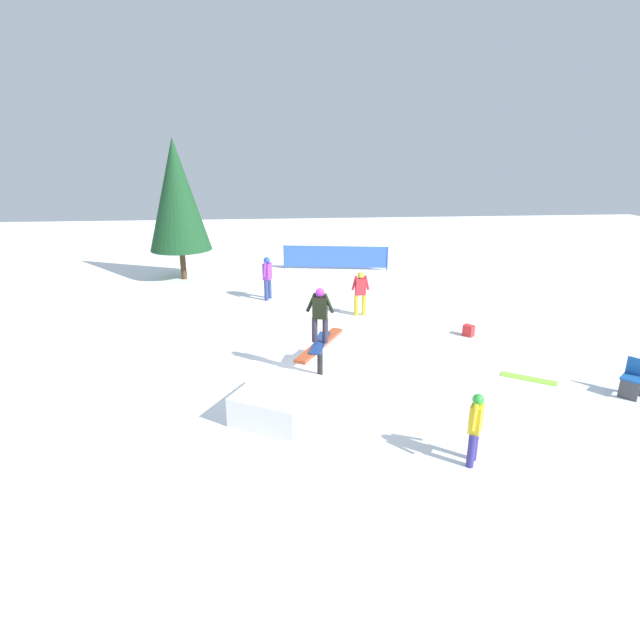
{
  "coord_description": "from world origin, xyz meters",
  "views": [
    {
      "loc": [
        -11.34,
        1.08,
        5.35
      ],
      "look_at": [
        0.0,
        0.0,
        1.45
      ],
      "focal_mm": 28.0,
      "sensor_mm": 36.0,
      "label": 1
    }
  ],
  "objects_px": {
    "main_rider_on_rail": "(320,317)",
    "loose_snowboard_lime": "(529,379)",
    "bystander_yellow": "(475,425)",
    "folding_chair": "(633,379)",
    "bystander_purple": "(267,276)",
    "rail_feature": "(320,348)",
    "pine_tree_near": "(177,195)",
    "bystander_red": "(360,291)",
    "backpack_on_snow": "(469,330)"
  },
  "relations": [
    {
      "from": "main_rider_on_rail",
      "to": "loose_snowboard_lime",
      "type": "distance_m",
      "value": 5.37
    },
    {
      "from": "bystander_yellow",
      "to": "folding_chair",
      "type": "distance_m",
      "value": 5.1
    },
    {
      "from": "bystander_yellow",
      "to": "folding_chair",
      "type": "bearing_deg",
      "value": 148.99
    },
    {
      "from": "bystander_purple",
      "to": "folding_chair",
      "type": "height_order",
      "value": "bystander_purple"
    },
    {
      "from": "bystander_yellow",
      "to": "loose_snowboard_lime",
      "type": "height_order",
      "value": "bystander_yellow"
    },
    {
      "from": "rail_feature",
      "to": "main_rider_on_rail",
      "type": "xyz_separation_m",
      "value": [
        0.0,
        0.0,
        0.82
      ]
    },
    {
      "from": "bystander_yellow",
      "to": "folding_chair",
      "type": "relative_size",
      "value": 1.56
    },
    {
      "from": "bystander_yellow",
      "to": "loose_snowboard_lime",
      "type": "bearing_deg",
      "value": 173.56
    },
    {
      "from": "loose_snowboard_lime",
      "to": "pine_tree_near",
      "type": "bearing_deg",
      "value": -14.61
    },
    {
      "from": "main_rider_on_rail",
      "to": "bystander_red",
      "type": "distance_m",
      "value": 5.02
    },
    {
      "from": "folding_chair",
      "to": "bystander_yellow",
      "type": "bearing_deg",
      "value": -104.5
    },
    {
      "from": "bystander_red",
      "to": "backpack_on_snow",
      "type": "xyz_separation_m",
      "value": [
        -2.3,
        -2.93,
        -0.68
      ]
    },
    {
      "from": "rail_feature",
      "to": "bystander_red",
      "type": "xyz_separation_m",
      "value": [
        4.63,
        -1.81,
        0.13
      ]
    },
    {
      "from": "backpack_on_snow",
      "to": "pine_tree_near",
      "type": "height_order",
      "value": "pine_tree_near"
    },
    {
      "from": "backpack_on_snow",
      "to": "pine_tree_near",
      "type": "distance_m",
      "value": 13.04
    },
    {
      "from": "bystander_yellow",
      "to": "loose_snowboard_lime",
      "type": "relative_size",
      "value": 1.06
    },
    {
      "from": "main_rider_on_rail",
      "to": "bystander_purple",
      "type": "height_order",
      "value": "main_rider_on_rail"
    },
    {
      "from": "bystander_purple",
      "to": "bystander_yellow",
      "type": "bearing_deg",
      "value": -136.93
    },
    {
      "from": "bystander_yellow",
      "to": "backpack_on_snow",
      "type": "height_order",
      "value": "bystander_yellow"
    },
    {
      "from": "rail_feature",
      "to": "folding_chair",
      "type": "bearing_deg",
      "value": -75.59
    },
    {
      "from": "main_rider_on_rail",
      "to": "loose_snowboard_lime",
      "type": "height_order",
      "value": "main_rider_on_rail"
    },
    {
      "from": "rail_feature",
      "to": "main_rider_on_rail",
      "type": "bearing_deg",
      "value": 0.0
    },
    {
      "from": "main_rider_on_rail",
      "to": "pine_tree_near",
      "type": "relative_size",
      "value": 0.26
    },
    {
      "from": "loose_snowboard_lime",
      "to": "backpack_on_snow",
      "type": "relative_size",
      "value": 3.8
    },
    {
      "from": "bystander_purple",
      "to": "bystander_yellow",
      "type": "height_order",
      "value": "bystander_purple"
    },
    {
      "from": "bystander_purple",
      "to": "folding_chair",
      "type": "xyz_separation_m",
      "value": [
        -8.63,
        -8.28,
        -0.49
      ]
    },
    {
      "from": "bystander_purple",
      "to": "backpack_on_snow",
      "type": "bearing_deg",
      "value": -102.39
    },
    {
      "from": "main_rider_on_rail",
      "to": "backpack_on_snow",
      "type": "bearing_deg",
      "value": -48.08
    },
    {
      "from": "bystander_red",
      "to": "pine_tree_near",
      "type": "height_order",
      "value": "pine_tree_near"
    },
    {
      "from": "loose_snowboard_lime",
      "to": "pine_tree_near",
      "type": "distance_m",
      "value": 15.38
    },
    {
      "from": "bystander_purple",
      "to": "pine_tree_near",
      "type": "bearing_deg",
      "value": 70.49
    },
    {
      "from": "bystander_red",
      "to": "rail_feature",
      "type": "bearing_deg",
      "value": -114.94
    },
    {
      "from": "bystander_purple",
      "to": "bystander_red",
      "type": "bearing_deg",
      "value": -100.92
    },
    {
      "from": "bystander_yellow",
      "to": "rail_feature",
      "type": "bearing_deg",
      "value": -115.23
    },
    {
      "from": "main_rider_on_rail",
      "to": "pine_tree_near",
      "type": "distance_m",
      "value": 11.65
    },
    {
      "from": "main_rider_on_rail",
      "to": "bystander_purple",
      "type": "distance_m",
      "value": 6.98
    },
    {
      "from": "pine_tree_near",
      "to": "loose_snowboard_lime",
      "type": "bearing_deg",
      "value": -137.73
    },
    {
      "from": "rail_feature",
      "to": "bystander_red",
      "type": "height_order",
      "value": "bystander_red"
    },
    {
      "from": "bystander_yellow",
      "to": "main_rider_on_rail",
      "type": "bearing_deg",
      "value": -115.23
    },
    {
      "from": "bystander_purple",
      "to": "folding_chair",
      "type": "bearing_deg",
      "value": -111.91
    },
    {
      "from": "bystander_red",
      "to": "folding_chair",
      "type": "distance_m",
      "value": 8.26
    },
    {
      "from": "bystander_yellow",
      "to": "bystander_red",
      "type": "bearing_deg",
      "value": -142.38
    },
    {
      "from": "rail_feature",
      "to": "bystander_purple",
      "type": "bearing_deg",
      "value": 39.78
    },
    {
      "from": "bystander_purple",
      "to": "pine_tree_near",
      "type": "xyz_separation_m",
      "value": [
        3.51,
        3.66,
        2.65
      ]
    },
    {
      "from": "main_rider_on_rail",
      "to": "pine_tree_near",
      "type": "xyz_separation_m",
      "value": [
        10.33,
        4.97,
        2.02
      ]
    },
    {
      "from": "rail_feature",
      "to": "bystander_yellow",
      "type": "relative_size",
      "value": 1.6
    },
    {
      "from": "loose_snowboard_lime",
      "to": "backpack_on_snow",
      "type": "xyz_separation_m",
      "value": [
        3.07,
        0.35,
        0.16
      ]
    },
    {
      "from": "main_rider_on_rail",
      "to": "pine_tree_near",
      "type": "height_order",
      "value": "pine_tree_near"
    },
    {
      "from": "bystander_yellow",
      "to": "backpack_on_snow",
      "type": "bearing_deg",
      "value": -166.81
    },
    {
      "from": "backpack_on_snow",
      "to": "bystander_yellow",
      "type": "bearing_deg",
      "value": 120.96
    }
  ]
}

